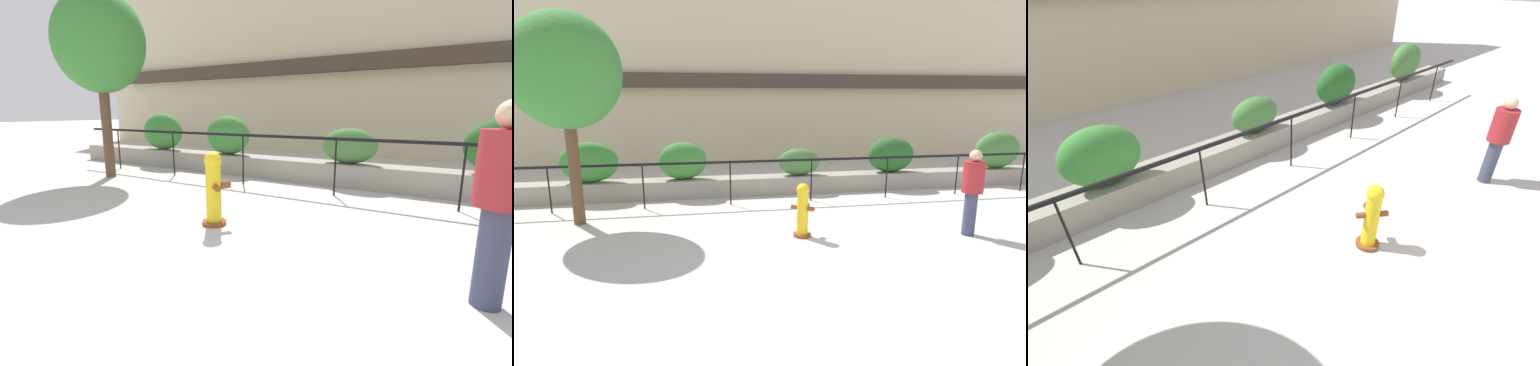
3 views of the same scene
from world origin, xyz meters
The scene contains 12 objects.
ground_plane centered at (0.00, 0.00, 0.00)m, with size 120.00×120.00×0.00m, color #BCB7B2.
building_facade centered at (0.00, 11.98, 3.99)m, with size 30.00×1.36×8.00m.
planter_wall_low centered at (0.00, 6.00, 0.25)m, with size 18.00×0.70×0.50m, color gray.
fence_railing_segment centered at (0.00, 4.90, 1.02)m, with size 15.00×0.05×1.15m.
hedge_bush_0 centered at (-5.78, 6.00, 1.04)m, with size 1.49×0.64×1.08m, color #387F33.
hedge_bush_1 centered at (-3.35, 6.00, 1.01)m, with size 1.30×0.70×1.02m, color #387F33.
hedge_bush_2 centered at (-0.06, 6.00, 0.89)m, with size 1.22×0.58×0.78m, color #427538.
hedge_bush_3 centered at (2.80, 6.00, 1.02)m, with size 1.43×0.70×1.04m, color #235B23.
hedge_bush_4 centered at (6.43, 6.00, 1.08)m, with size 1.52×0.68×1.16m, color #427538.
fire_hydrant centered at (-0.94, 2.27, 0.55)m, with size 0.49×0.49×1.08m.
street_tree centered at (-5.54, 3.92, 3.22)m, with size 2.24×2.02×4.43m.
pedestrian centered at (2.38, 1.75, 0.99)m, with size 0.57×0.57×1.73m.
Camera 2 is at (-2.95, -5.08, 2.74)m, focal length 28.00 mm.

